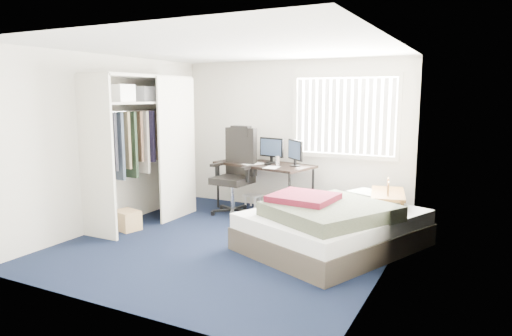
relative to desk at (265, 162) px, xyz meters
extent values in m
plane|color=black|center=(0.35, -1.75, -0.83)|extent=(4.20, 4.20, 0.00)
plane|color=silver|center=(0.35, 0.35, 0.42)|extent=(4.00, 0.00, 4.00)
plane|color=silver|center=(0.35, -3.85, 0.42)|extent=(4.00, 0.00, 4.00)
plane|color=silver|center=(-1.65, -1.75, 0.42)|extent=(0.00, 4.20, 4.20)
plane|color=silver|center=(2.35, -1.75, 0.42)|extent=(0.00, 4.20, 4.20)
plane|color=white|center=(0.35, -1.75, 1.67)|extent=(4.20, 4.20, 0.00)
cube|color=white|center=(1.25, 0.33, 0.77)|extent=(1.60, 0.02, 1.20)
cube|color=beige|center=(1.25, 0.30, 1.40)|extent=(1.72, 0.06, 0.06)
cube|color=beige|center=(1.25, 0.30, 0.14)|extent=(1.72, 0.06, 0.06)
cube|color=white|center=(1.25, 0.27, 0.77)|extent=(1.60, 0.04, 1.16)
cube|color=beige|center=(-1.35, -2.35, 0.27)|extent=(0.60, 0.04, 2.20)
cube|color=beige|center=(-1.35, -0.55, 0.27)|extent=(0.60, 0.04, 2.20)
cube|color=beige|center=(-1.35, -1.45, 1.37)|extent=(0.60, 1.80, 0.04)
cube|color=beige|center=(-1.35, -1.45, 0.99)|extent=(0.56, 1.74, 0.03)
cylinder|color=silver|center=(-1.35, -1.45, 0.87)|extent=(0.03, 1.72, 0.03)
cube|color=#26262B|center=(-1.35, -1.55, 0.42)|extent=(0.38, 1.10, 0.90)
cube|color=beige|center=(-1.03, -1.00, 0.27)|extent=(0.03, 0.90, 2.20)
cube|color=white|center=(-1.35, -1.90, 1.13)|extent=(0.38, 0.30, 0.24)
cube|color=gray|center=(-1.35, -1.40, 1.12)|extent=(0.34, 0.28, 0.22)
cube|color=black|center=(-0.01, -0.02, -0.04)|extent=(1.77, 1.12, 0.04)
cylinder|color=black|center=(-0.82, -0.16, -0.44)|extent=(0.04, 0.04, 0.77)
cylinder|color=black|center=(-0.67, 0.47, -0.44)|extent=(0.04, 0.04, 0.77)
cylinder|color=black|center=(0.66, -0.51, -0.44)|extent=(0.04, 0.04, 0.77)
cylinder|color=black|center=(0.81, 0.12, -0.44)|extent=(0.04, 0.04, 0.77)
cube|color=white|center=(-0.49, 0.23, 0.26)|extent=(0.49, 0.14, 0.36)
cube|color=white|center=(-0.49, 0.23, 0.26)|extent=(0.44, 0.11, 0.31)
cube|color=black|center=(0.07, 0.09, 0.24)|extent=(0.47, 0.14, 0.32)
cube|color=#1E2838|center=(0.07, 0.09, 0.24)|extent=(0.42, 0.10, 0.27)
cube|color=black|center=(0.57, -0.07, 0.24)|extent=(0.47, 0.14, 0.32)
cube|color=#1E2838|center=(0.57, -0.07, 0.24)|extent=(0.42, 0.10, 0.27)
cube|color=white|center=(-0.19, -0.09, -0.01)|extent=(0.42, 0.23, 0.02)
cube|color=black|center=(0.13, -0.17, -0.01)|extent=(0.08, 0.11, 0.02)
cylinder|color=silver|center=(0.30, -0.15, 0.06)|extent=(0.08, 0.08, 0.16)
cube|color=white|center=(-0.01, -0.02, -0.02)|extent=(0.36, 0.34, 0.00)
cube|color=black|center=(-0.39, -0.42, -0.76)|extent=(0.73, 0.73, 0.13)
cylinder|color=silver|center=(-0.39, -0.42, -0.53)|extent=(0.07, 0.07, 0.45)
cube|color=black|center=(-0.39, -0.42, -0.27)|extent=(0.61, 0.61, 0.11)
cube|color=black|center=(-0.36, -0.16, 0.18)|extent=(0.57, 0.16, 0.78)
cube|color=black|center=(-0.36, -0.16, 0.51)|extent=(0.35, 0.16, 0.18)
cube|color=black|center=(-0.69, -0.39, -0.04)|extent=(0.11, 0.32, 0.04)
cube|color=black|center=(-0.09, -0.45, -0.04)|extent=(0.11, 0.32, 0.04)
cube|color=white|center=(-0.28, 0.10, -0.62)|extent=(0.32, 0.27, 0.03)
cylinder|color=white|center=(-0.39, 0.04, -0.73)|extent=(0.03, 0.03, 0.20)
cylinder|color=white|center=(-0.37, 0.19, -0.73)|extent=(0.03, 0.03, 0.20)
cylinder|color=white|center=(-0.19, 0.00, -0.73)|extent=(0.03, 0.03, 0.20)
cylinder|color=white|center=(-0.16, 0.15, -0.73)|extent=(0.03, 0.03, 0.20)
cube|color=brown|center=(2.10, -0.44, -0.25)|extent=(0.61, 0.95, 0.04)
cube|color=brown|center=(2.00, -0.86, -0.55)|extent=(0.05, 0.05, 0.56)
cube|color=brown|center=(1.84, -0.08, -0.55)|extent=(0.05, 0.05, 0.56)
cube|color=brown|center=(2.35, -0.79, -0.55)|extent=(0.05, 0.05, 0.56)
cube|color=brown|center=(2.19, -0.01, -0.55)|extent=(0.05, 0.05, 0.56)
cube|color=brown|center=(2.14, -0.63, -0.14)|extent=(0.05, 0.14, 0.18)
cube|color=brown|center=(2.07, -0.31, -0.14)|extent=(0.05, 0.14, 0.18)
cube|color=#3B322A|center=(1.60, -1.28, -0.69)|extent=(2.33, 2.62, 0.28)
cube|color=white|center=(1.60, -1.28, -0.46)|extent=(2.28, 2.57, 0.19)
cube|color=silver|center=(1.91, -0.54, -0.30)|extent=(0.71, 0.60, 0.14)
cube|color=#35382A|center=(1.64, -1.57, -0.29)|extent=(1.71, 1.76, 0.18)
cube|color=#500D16|center=(1.28, -1.52, -0.20)|extent=(0.81, 0.76, 0.16)
cube|color=tan|center=(-1.30, -1.90, -0.69)|extent=(0.43, 0.36, 0.28)
camera|label=1|loc=(3.27, -6.74, 1.10)|focal=32.00mm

